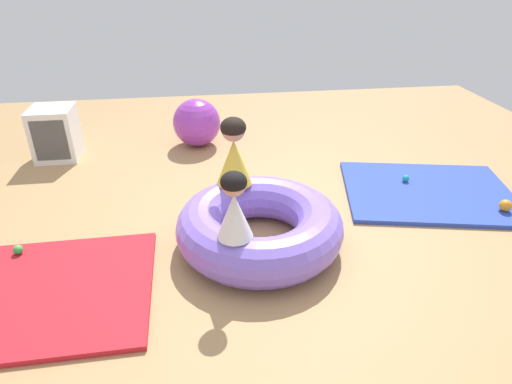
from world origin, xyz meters
The scene contains 11 objects.
ground_plane centered at (0.00, 0.00, 0.00)m, with size 8.00×8.00×0.00m, color tan.
gym_mat_near_left centered at (1.67, 0.47, 0.02)m, with size 1.52×1.16×0.04m, color #2D47B7.
gym_mat_center_rear centered at (-1.74, -0.50, 0.02)m, with size 1.87×1.16×0.04m, color red.
inflatable_cushion centered at (-0.01, -0.13, 0.18)m, with size 1.26×1.26×0.35m, color #8466E0.
child_in_yellow centered at (-0.16, 0.27, 0.62)m, with size 0.40×0.40×0.55m.
child_in_white centered at (-0.23, -0.49, 0.58)m, with size 0.34×0.34×0.47m.
play_ball_teal centered at (1.53, 0.67, 0.07)m, with size 0.07×0.07×0.07m, color teal.
play_ball_green centered at (-1.80, -0.04, 0.07)m, with size 0.07×0.07×0.07m, color green.
play_ball_orange centered at (2.14, 0.03, 0.09)m, with size 0.10×0.10×0.10m, color orange.
exercise_ball_large centered at (-0.44, 1.97, 0.27)m, with size 0.54×0.54×0.54m, color purple.
storage_cube centered at (-1.95, 1.80, 0.28)m, with size 0.44×0.44×0.56m.
Camera 1 is at (-0.43, -2.89, 2.00)m, focal length 30.91 mm.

